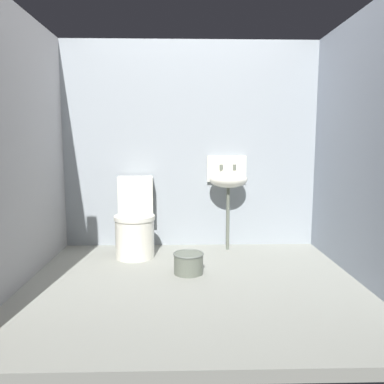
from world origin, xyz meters
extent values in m
cube|color=gray|center=(0.00, 0.00, -0.04)|extent=(3.12, 2.54, 0.08)
cube|color=#919AA1|center=(0.00, 1.12, 1.10)|extent=(3.12, 0.10, 2.20)
cube|color=#99999B|center=(-1.41, 0.10, 1.10)|extent=(0.10, 2.34, 2.20)
cube|color=#8B94A3|center=(1.41, 0.10, 1.10)|extent=(0.10, 2.34, 2.20)
cylinder|color=silver|center=(-0.56, 0.63, 0.19)|extent=(0.40, 0.40, 0.38)
cylinder|color=silver|center=(-0.56, 0.63, 0.40)|extent=(0.43, 0.43, 0.04)
cube|color=silver|center=(-0.58, 0.93, 0.58)|extent=(0.37, 0.20, 0.40)
cylinder|color=#5F6658|center=(0.40, 0.88, 0.33)|extent=(0.04, 0.04, 0.66)
ellipsoid|color=silver|center=(0.40, 0.88, 0.75)|extent=(0.40, 0.32, 0.18)
cube|color=silver|center=(0.40, 1.04, 0.85)|extent=(0.42, 0.04, 0.28)
cylinder|color=#5F6658|center=(0.33, 0.94, 0.87)|extent=(0.04, 0.04, 0.06)
cylinder|color=#5F6658|center=(0.47, 0.94, 0.87)|extent=(0.04, 0.04, 0.06)
cylinder|color=#5F6658|center=(-0.03, 0.15, 0.09)|extent=(0.25, 0.25, 0.17)
torus|color=#5E645D|center=(-0.03, 0.15, 0.17)|extent=(0.27, 0.27, 0.02)
camera|label=1|loc=(-0.09, -3.03, 1.14)|focal=35.47mm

